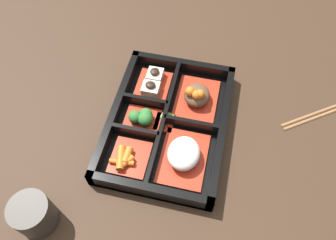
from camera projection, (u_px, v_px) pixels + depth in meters
The scene contains 11 objects.
ground_plane at pixel (168, 127), 0.67m from camera, with size 3.00×3.00×0.00m, color #382619.
bento_base at pixel (168, 125), 0.67m from camera, with size 0.31×0.23×0.01m.
bento_rim at pixel (167, 121), 0.66m from camera, with size 0.31×0.23×0.04m.
bowl_stew at pixel (197, 96), 0.68m from camera, with size 0.12×0.09×0.05m.
bowl_rice at pixel (184, 155), 0.61m from camera, with size 0.12×0.09×0.04m.
bowl_tofu at pixel (153, 83), 0.71m from camera, with size 0.09×0.07×0.03m.
bowl_greens at pixel (142, 118), 0.65m from camera, with size 0.05×0.07×0.03m.
bowl_carrots at pixel (127, 158), 0.61m from camera, with size 0.08×0.07×0.02m.
bowl_pickles at pixel (165, 120), 0.66m from camera, with size 0.04×0.04×0.01m.
tea_cup at pixel (34, 214), 0.54m from camera, with size 0.07×0.07×0.07m.
chopsticks at pixel (326, 111), 0.69m from camera, with size 0.13×0.18×0.01m.
Camera 1 is at (0.34, 0.08, 0.57)m, focal length 35.00 mm.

